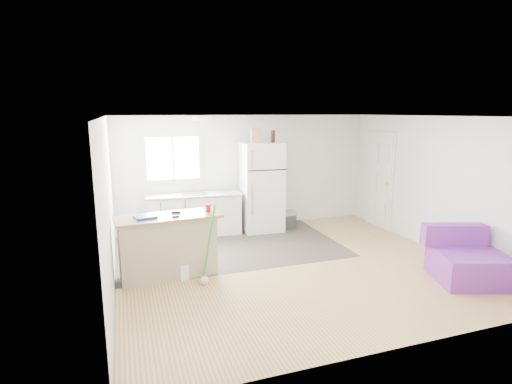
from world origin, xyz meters
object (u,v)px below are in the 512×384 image
Objects in this scene: bottle_right at (273,136)px; cardboard_box at (256,135)px; blue_tray at (145,217)px; bottle_left at (272,136)px; peninsula at (168,246)px; cleaner_jug at (184,271)px; cooler at (284,220)px; purple_seat at (467,262)px; red_cup at (208,208)px; kitchen_cabinets at (195,214)px; refrigerator at (261,187)px; mop at (206,268)px.

cardboard_box is at bearing 175.28° from bottle_right.
bottle_left reaches higher than blue_tray.
cleaner_jug is (0.20, -0.20, -0.36)m from peninsula.
purple_seat reaches higher than cooler.
purple_seat is at bearing -62.03° from bottle_left.
bottle_right reaches higher than red_cup.
bottle_left is (0.35, -0.04, -0.02)m from cardboard_box.
cardboard_box is (1.27, -0.12, 1.57)m from kitchen_cabinets.
red_cup is at bearing 174.68° from purple_seat.
refrigerator is at bearing 50.41° from red_cup.
refrigerator is 6.59× the size of cleaner_jug.
mop reaches higher than cooler.
red_cup is (0.64, 0.03, 0.53)m from peninsula.
cardboard_box is 0.38m from bottle_right.
purple_seat is (4.18, -1.57, -0.20)m from peninsula.
kitchen_cabinets is 1.49m from refrigerator.
refrigerator is 2.93m from mop.
peninsula is 3.14m from cardboard_box.
peninsula is 1.34× the size of purple_seat.
red_cup is 0.40× the size of blue_tray.
bottle_left is at bearing -6.77° from cardboard_box.
mop is at bearing -91.62° from kitchen_cabinets.
blue_tray is (-0.31, -0.06, 0.49)m from peninsula.
peninsula is 5.68× the size of cleaner_jug.
cardboard_box is (1.39, 1.83, 0.99)m from red_cup.
bottle_right is at bearing -7.19° from refrigerator.
purple_seat is at bearing -44.90° from mop.
cardboard_box is (2.03, 1.86, 1.52)m from peninsula.
cardboard_box is at bearing 52.70° from red_cup.
mop is (-2.20, -2.26, 0.05)m from cooler.
kitchen_cabinets is 2.24m from bottle_left.
purple_seat is 4.21m from cleaner_jug.
red_cup reaches higher than peninsula.
kitchen_cabinets reaches higher than peninsula.
red_cup is (-3.54, 1.60, 0.73)m from purple_seat.
mop is 3.97× the size of blue_tray.
blue_tray reaches higher than cooler.
cooler is 1.82m from bottle_left.
cardboard_box reaches higher than kitchen_cabinets.
peninsula is at bearing -142.61° from bottle_left.
kitchen_cabinets is 1.94m from cooler.
peninsula is 3.34m from bottle_left.
peninsula is 6.37× the size of bottle_right.
mop is 9.93× the size of red_cup.
cooler is 1.56× the size of blue_tray.
purple_seat is 4.19m from bottle_left.
kitchen_cabinets is 1.22× the size of peninsula.
purple_seat is at bearing -57.11° from refrigerator.
purple_seat is at bearing -41.14° from kitchen_cabinets.
blue_tray is at bearing -112.84° from kitchen_cabinets.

